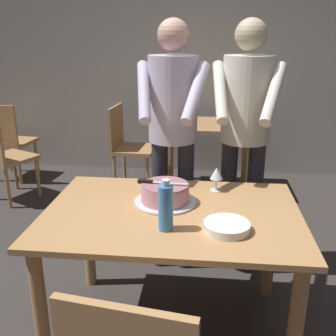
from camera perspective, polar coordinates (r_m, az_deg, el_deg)
ground_plane at (r=2.47m, az=0.50°, el=-22.21°), size 14.00×14.00×0.00m
back_wall at (r=4.76m, az=4.03°, el=15.54°), size 10.00×0.12×2.70m
main_dining_table at (r=2.11m, az=0.55°, el=-9.19°), size 1.33×0.92×0.75m
cake_on_platter at (r=2.13m, az=-0.42°, el=-3.81°), size 0.34×0.34×0.11m
cake_knife at (r=2.12m, az=-2.33°, el=-2.05°), size 0.27×0.05×0.02m
plate_stack at (r=1.88m, az=8.53°, el=-8.41°), size 0.22×0.22×0.04m
wine_glass_near at (r=2.30m, az=7.07°, el=-0.87°), size 0.08×0.08×0.14m
water_bottle at (r=1.82m, az=-0.33°, el=-5.69°), size 0.07×0.07×0.25m
person_cutting_cake at (r=2.59m, az=0.70°, el=6.67°), size 0.47×0.56×1.72m
person_standing_beside at (r=2.62m, az=11.19°, el=6.46°), size 0.46×0.57×1.72m
background_table at (r=4.18m, az=5.83°, el=4.29°), size 1.00×0.70×0.74m
background_chair_1 at (r=4.22m, az=-23.04°, el=1.81°), size 0.59×0.59×0.90m
background_chair_2 at (r=4.85m, az=-22.31°, el=3.95°), size 0.49×0.49×0.90m
background_chair_3 at (r=4.31m, az=-5.84°, el=3.56°), size 0.47×0.47×0.90m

